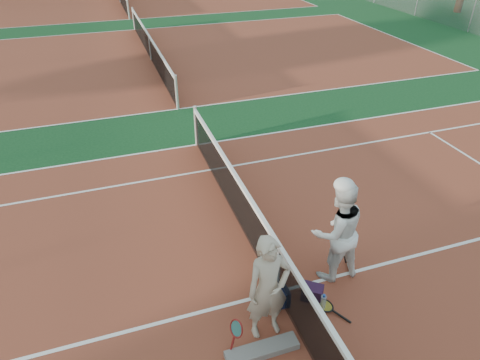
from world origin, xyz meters
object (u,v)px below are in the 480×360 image
(racket_black_held, at_px, (341,254))
(racket_spare, at_px, (325,306))
(player_a, at_px, (268,289))
(sports_bag_navy, at_px, (276,298))
(player_b, at_px, (337,231))
(water_bottle, at_px, (323,303))
(sports_bag_purple, at_px, (312,293))
(net_main, at_px, (278,270))
(racket_red, at_px, (236,336))

(racket_black_held, distance_m, racket_spare, 1.05)
(player_a, relative_size, sports_bag_navy, 4.58)
(player_b, xyz_separation_m, water_bottle, (-0.52, -0.68, -0.78))
(racket_black_held, xyz_separation_m, racket_spare, (-0.69, -0.75, -0.25))
(player_a, bearing_deg, sports_bag_purple, 17.75)
(player_b, height_order, water_bottle, player_b)
(net_main, distance_m, sports_bag_purple, 0.68)
(net_main, distance_m, sports_bag_navy, 0.44)
(racket_red, bearing_deg, player_b, -0.67)
(sports_bag_navy, height_order, water_bottle, sports_bag_navy)
(player_a, bearing_deg, net_main, 53.35)
(net_main, xyz_separation_m, sports_bag_purple, (0.48, -0.30, -0.38))
(player_b, distance_m, racket_spare, 1.20)
(racket_red, height_order, racket_spare, racket_red)
(racket_spare, bearing_deg, sports_bag_navy, 35.45)
(water_bottle, bearing_deg, sports_bag_purple, 101.42)
(racket_black_held, height_order, water_bottle, racket_black_held)
(net_main, relative_size, player_a, 6.28)
(racket_black_held, bearing_deg, player_b, 6.10)
(racket_red, height_order, racket_black_held, racket_red)
(racket_red, bearing_deg, sports_bag_navy, 9.00)
(player_a, height_order, racket_red, player_a)
(net_main, relative_size, racket_red, 18.85)
(net_main, relative_size, water_bottle, 36.60)
(water_bottle, bearing_deg, racket_red, -170.67)
(net_main, xyz_separation_m, player_a, (-0.44, -0.63, 0.36))
(racket_red, distance_m, water_bottle, 1.53)
(net_main, relative_size, racket_spare, 18.29)
(racket_spare, relative_size, water_bottle, 2.00)
(player_a, xyz_separation_m, sports_bag_purple, (0.92, 0.33, -0.74))
(net_main, distance_m, player_a, 0.85)
(racket_spare, bearing_deg, player_b, -66.23)
(player_a, distance_m, sports_bag_purple, 1.23)
(racket_spare, height_order, water_bottle, water_bottle)
(player_a, xyz_separation_m, racket_black_held, (1.72, 0.84, -0.59))
(net_main, xyz_separation_m, sports_bag_navy, (-0.11, -0.23, -0.36))
(racket_black_held, height_order, racket_spare, racket_black_held)
(sports_bag_navy, bearing_deg, racket_red, -145.78)
(racket_spare, bearing_deg, net_main, 17.02)
(player_a, bearing_deg, racket_spare, 3.36)
(net_main, bearing_deg, sports_bag_purple, -32.27)
(sports_bag_navy, bearing_deg, net_main, 64.45)
(sports_bag_navy, distance_m, water_bottle, 0.73)
(racket_black_held, bearing_deg, racket_spare, 30.70)
(sports_bag_purple, bearing_deg, water_bottle, -78.58)
(racket_black_held, relative_size, racket_spare, 0.95)
(racket_black_held, distance_m, sports_bag_purple, 0.96)
(racket_spare, bearing_deg, sports_bag_purple, -5.56)
(player_b, bearing_deg, net_main, 4.74)
(racket_red, bearing_deg, water_bottle, -15.90)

